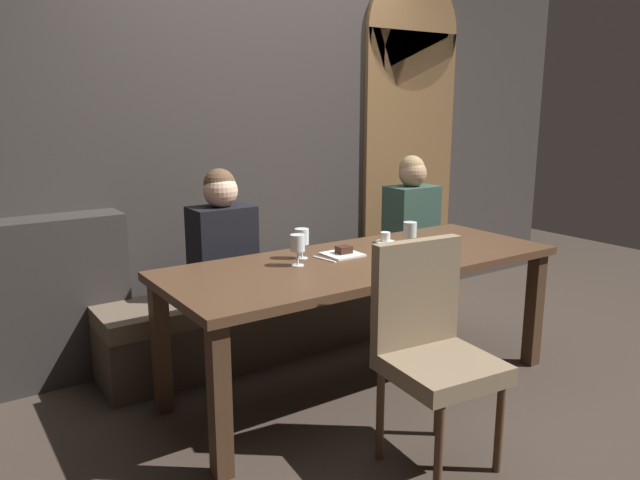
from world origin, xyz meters
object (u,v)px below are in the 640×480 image
Objects in this scene: wine_glass_near_right at (302,238)px; dining_table at (364,274)px; diner_redhead at (222,236)px; espresso_cup at (385,238)px; fork_on_table at (324,259)px; banquette_bench at (297,312)px; chair_near_side at (430,340)px; diner_bearded at (411,210)px; wine_glass_end_right at (410,231)px; dessert_plate at (343,253)px; wine_glass_far_left at (298,244)px.

dining_table is at bearing -33.76° from wine_glass_near_right.
espresso_cup is at bearing -28.03° from diner_redhead.
fork_on_table is at bearing 154.10° from dining_table.
diner_redhead reaches higher than banquette_bench.
espresso_cup is at bearing 60.40° from chair_near_side.
fork_on_table is at bearing -152.56° from diner_bearded.
wine_glass_end_right is (0.33, -0.00, 0.20)m from dining_table.
diner_redhead is 0.97m from espresso_cup.
wine_glass_far_left is at bearing -171.21° from dessert_plate.
dessert_plate reaches higher than banquette_bench.
fork_on_table is at bearing -166.01° from espresso_cup.
dessert_plate is (-0.05, -0.58, 0.53)m from banquette_bench.
wine_glass_far_left and wine_glass_near_right have the same top height.
banquette_bench is 13.16× the size of dessert_plate.
wine_glass_end_right reaches higher than fork_on_table.
banquette_bench is (0.00, 0.70, -0.42)m from dining_table.
banquette_bench is at bearing 61.35° from wine_glass_near_right.
banquette_bench is 0.82m from fork_on_table.
dining_table is at bearing -144.32° from diner_bearded.
diner_bearded is at bearing 47.03° from wine_glass_end_right.
diner_redhead is at bearing -178.31° from banquette_bench.
dining_table is 18.33× the size of espresso_cup.
dessert_plate is (-1.04, -0.59, -0.05)m from diner_bearded.
wine_glass_far_left is 1.37× the size of espresso_cup.
diner_bearded is 3.94× the size of dessert_plate.
dessert_plate is at bearing -95.22° from banquette_bench.
diner_bearded is at bearing 22.43° from wine_glass_near_right.
wine_glass_near_right reaches higher than banquette_bench.
wine_glass_near_right is 0.96× the size of fork_on_table.
wine_glass_near_right is at bearing 123.21° from fork_on_table.
fork_on_table is at bearing -107.99° from banquette_bench.
wine_glass_far_left is at bearing 102.72° from chair_near_side.
diner_redhead reaches higher than wine_glass_near_right.
chair_near_side reaches higher than fork_on_table.
fork_on_table is at bearing -169.08° from dessert_plate.
espresso_cup is at bearing 3.86° from wine_glass_near_right.
fork_on_table reaches higher than banquette_bench.
wine_glass_end_right is at bearing -39.18° from diner_redhead.
chair_near_side is at bearing -129.73° from diner_bearded.
dining_table is 0.82m from banquette_bench.
dining_table is 0.38m from wine_glass_end_right.
espresso_cup is at bearing 4.85° from fork_on_table.
wine_glass_end_right reaches higher than dining_table.
wine_glass_near_right is at bearing 164.24° from dessert_plate.
dessert_plate reaches higher than fork_on_table.
wine_glass_far_left is at bearing 177.95° from fork_on_table.
diner_bearded is 1.38m from wine_glass_near_right.
banquette_bench is 1.47m from chair_near_side.
espresso_cup reaches higher than dessert_plate.
chair_near_side is at bearing -84.92° from wine_glass_near_right.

